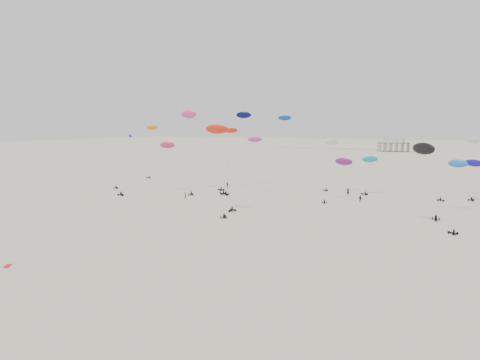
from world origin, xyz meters
The scene contains 24 objects.
ground_plane centered at (0.00, 200.00, 0.00)m, with size 900.00×900.00×0.00m, color beige.
pavilion_main centered at (-10.00, 350.00, 4.22)m, with size 21.00×13.00×9.80m.
pier_fence centered at (-62.00, 350.00, 0.77)m, with size 80.20×0.20×1.50m.
rig_0 centered at (41.25, 106.51, 7.15)m, with size 5.90×16.37×17.03m.
rig_1 centered at (45.07, 133.77, 10.54)m, with size 3.93×11.01×16.53m.
rig_2 centered at (-11.36, 112.91, 10.14)m, with size 8.27×11.07×16.77m.
rig_3 centered at (1.79, 94.79, 11.16)m, with size 8.89×16.76×25.15m.
rig_4 centered at (13.09, 111.72, 11.99)m, with size 3.68×8.73×15.87m.
rig_6 centered at (44.30, 127.83, 8.20)m, with size 10.89×7.93×11.90m.
rig_8 centered at (-3.73, 84.85, 15.80)m, with size 8.54×8.15×19.55m.
rig_9 centered at (-19.62, 125.05, 17.17)m, with size 5.10×15.80×24.51m.
rig_10 centered at (-20.38, 120.43, 13.60)m, with size 8.36×17.24×22.08m.
rig_11 centered at (-50.46, 108.16, 8.56)m, with size 2.90×10.01×16.63m.
rig_12 centered at (19.50, 127.27, 7.77)m, with size 4.70×4.76×10.80m.
rig_13 centered at (-64.68, 140.09, 15.15)m, with size 9.22×13.44×20.64m.
rig_14 centered at (-34.86, 103.47, 9.90)m, with size 9.40×15.77×18.69m.
rig_15 centered at (-28.37, 111.03, 18.85)m, with size 10.33×11.45×24.11m.
rig_16 centered at (11.08, 130.95, 7.80)m, with size 7.91×5.66×10.12m.
rig_17 centered at (37.59, 91.98, 12.87)m, with size 9.88×10.40×16.67m.
spectator_0 centered at (-20.95, 97.62, 0.00)m, with size 0.72×0.50×1.99m, color black.
spectator_1 centered at (20.56, 113.36, 0.00)m, with size 0.92×0.53×1.88m, color black.
spectator_2 centered at (-21.90, 121.86, 0.00)m, with size 1.18×0.63×1.99m, color black.
spectator_3 centered at (14.98, 123.11, 0.00)m, with size 0.84×0.58×2.31m, color black.
grounded_kite_b centered at (-9.37, 37.68, 0.00)m, with size 1.80×0.70×0.07m, color red.
Camera 1 is at (46.70, -2.34, 18.92)m, focal length 35.00 mm.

